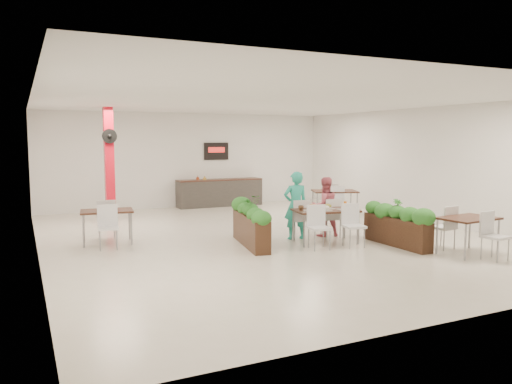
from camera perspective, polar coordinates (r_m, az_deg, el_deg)
ground at (r=11.94m, az=1.23°, el=-5.13°), size 12.00×12.00×0.00m
room_shell at (r=11.72m, az=1.25°, el=4.54°), size 10.10×12.10×3.22m
red_column at (r=14.46m, az=-16.42°, el=3.13°), size 0.40×0.41×3.20m
service_counter at (r=17.39m, az=-4.17°, el=0.00°), size 3.00×0.64×2.20m
main_table at (r=11.26m, az=7.91°, el=-2.58°), size 1.51×1.80×0.92m
diner_man at (r=11.59m, az=4.54°, el=-1.54°), size 0.63×0.47×1.58m
diner_woman at (r=12.01m, az=7.85°, el=-1.68°), size 0.77×0.65×1.42m
planter_left at (r=10.88m, az=-0.62°, el=-3.39°), size 0.70×2.09×1.11m
planter_right at (r=11.28m, az=15.80°, el=-3.43°), size 0.41×1.96×1.03m
side_table_a at (r=11.55m, az=-16.67°, el=-2.62°), size 1.20×1.66×0.92m
side_table_b at (r=15.50m, az=8.98°, el=-0.24°), size 1.57×1.66×0.92m
side_table_c at (r=10.92m, az=23.09°, el=-3.34°), size 1.24×1.65×0.92m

